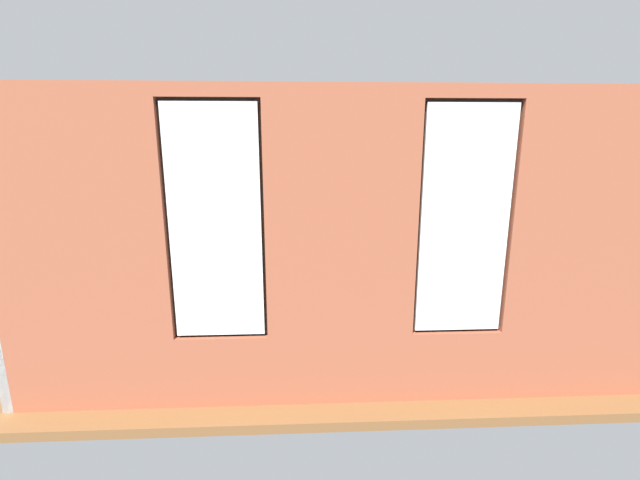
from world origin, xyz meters
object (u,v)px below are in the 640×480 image
(couch_left, at_px, (474,275))
(potted_plant_foreground_right, at_px, (194,229))
(papasan_chair, at_px, (273,241))
(potted_plant_corner_far_left, at_px, (573,305))
(remote_silver, at_px, (280,278))
(couch_by_window, at_px, (341,339))
(media_console, at_px, (133,296))
(tv_flatscreen, at_px, (129,257))
(remote_black, at_px, (316,277))
(potted_plant_corner_near_left, at_px, (441,223))
(coffee_table, at_px, (309,279))
(potted_plant_between_couches, at_px, (461,302))
(cup_ceramic, at_px, (333,270))
(potted_plant_by_left_couch, at_px, (426,253))
(potted_plant_near_tv, at_px, (142,293))
(table_plant_small, at_px, (309,269))
(potted_plant_mid_room_small, at_px, (372,271))
(candle_jar, at_px, (297,271))

(couch_left, bearing_deg, potted_plant_foreground_right, -113.59)
(papasan_chair, height_order, potted_plant_corner_far_left, potted_plant_corner_far_left)
(couch_left, relative_size, potted_plant_foreground_right, 1.74)
(papasan_chair, bearing_deg, remote_silver, 95.86)
(couch_by_window, bearing_deg, potted_plant_foreground_right, -58.99)
(media_console, bearing_deg, tv_flatscreen, -90.00)
(remote_black, bearing_deg, couch_by_window, 88.08)
(potted_plant_corner_far_left, bearing_deg, tv_flatscreen, -17.79)
(couch_by_window, bearing_deg, potted_plant_corner_near_left, -120.31)
(coffee_table, relative_size, media_console, 1.20)
(potted_plant_between_couches, bearing_deg, tv_flatscreen, -20.56)
(tv_flatscreen, bearing_deg, potted_plant_corner_near_left, -153.43)
(couch_by_window, xyz_separation_m, remote_silver, (0.76, -1.86, 0.13))
(cup_ceramic, height_order, potted_plant_by_left_couch, cup_ceramic)
(tv_flatscreen, height_order, potted_plant_by_left_couch, tv_flatscreen)
(coffee_table, bearing_deg, potted_plant_near_tv, 33.41)
(table_plant_small, relative_size, potted_plant_mid_room_small, 0.43)
(papasan_chair, bearing_deg, remote_black, 107.78)
(potted_plant_between_couches, bearing_deg, potted_plant_foreground_right, -47.17)
(couch_left, xyz_separation_m, papasan_chair, (3.48, -2.16, 0.10))
(table_plant_small, bearing_deg, couch_by_window, 99.11)
(couch_by_window, relative_size, candle_jar, 20.84)
(remote_black, bearing_deg, cup_ceramic, -146.73)
(potted_plant_by_left_couch, bearing_deg, papasan_chair, -13.57)
(couch_left, height_order, coffee_table, couch_left)
(potted_plant_between_couches, xyz_separation_m, potted_plant_corner_near_left, (-1.22, -4.41, 0.05))
(remote_black, bearing_deg, potted_plant_by_left_couch, -149.90)
(table_plant_small, bearing_deg, potted_plant_foreground_right, -46.14)
(table_plant_small, bearing_deg, potted_plant_by_left_couch, -144.85)
(potted_plant_corner_far_left, bearing_deg, table_plant_small, -35.46)
(papasan_chair, distance_m, potted_plant_corner_near_left, 3.65)
(papasan_chair, bearing_deg, potted_plant_foreground_right, -0.43)
(couch_by_window, distance_m, potted_plant_near_tv, 2.51)
(potted_plant_mid_room_small, distance_m, potted_plant_near_tv, 3.81)
(tv_flatscreen, bearing_deg, potted_plant_by_left_couch, -158.48)
(remote_silver, xyz_separation_m, potted_plant_corner_near_left, (-3.37, -2.60, 0.32))
(remote_black, relative_size, remote_silver, 1.00)
(papasan_chair, xyz_separation_m, potted_plant_corner_near_left, (-3.63, -0.06, 0.35))
(cup_ceramic, xyz_separation_m, candle_jar, (0.59, 0.04, -0.00))
(potted_plant_between_couches, relative_size, potted_plant_foreground_right, 1.11)
(coffee_table, relative_size, potted_plant_near_tv, 1.09)
(potted_plant_between_couches, bearing_deg, remote_silver, -40.10)
(table_plant_small, xyz_separation_m, papasan_chair, (0.70, -2.42, -0.13))
(couch_left, height_order, papasan_chair, couch_left)
(remote_silver, distance_m, potted_plant_between_couches, 2.82)
(coffee_table, xyz_separation_m, potted_plant_corner_near_left, (-2.93, -2.48, 0.39))
(remote_black, distance_m, potted_plant_corner_near_left, 3.85)
(potted_plant_by_left_couch, relative_size, potted_plant_near_tv, 0.37)
(coffee_table, relative_size, table_plant_small, 7.10)
(table_plant_small, bearing_deg, potted_plant_corner_near_left, -139.73)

